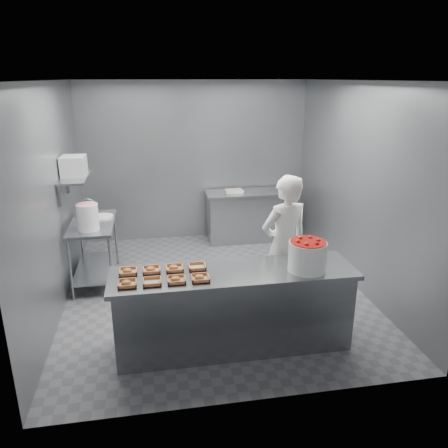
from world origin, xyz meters
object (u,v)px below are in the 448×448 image
Objects in this scene: tray_0 at (127,283)px; tray_2 at (176,280)px; tray_1 at (152,282)px; tray_3 at (200,278)px; appliance at (74,166)px; tray_6 at (174,268)px; tray_7 at (197,267)px; prep_table at (94,243)px; worker at (284,246)px; service_counter at (234,309)px; glaze_bucket at (88,216)px; strawberry_tub at (307,255)px; tray_4 at (128,271)px; tray_5 at (151,270)px; back_counter at (248,216)px.

tray_0 is 1.00× the size of tray_2.
tray_0 is at bearing -180.00° from tray_1.
tray_3 is 2.69m from appliance.
tray_7 is at bearing 0.00° from tray_6.
prep_table is 2.11m from tray_6.
appliance is at bearing 114.42° from tray_1.
tray_0 is at bearing 5.48° from worker.
worker reaches higher than tray_0.
service_counter is 6.02× the size of glaze_bucket.
tray_2 is at bearing 12.34° from worker.
service_counter is 0.61m from tray_7.
worker reaches higher than strawberry_tub.
prep_table is at bearing 139.53° from strawberry_tub.
worker is 4.94× the size of appliance.
tray_1 is 0.37m from tray_6.
tray_7 is (0.72, 0.28, -0.00)m from tray_0.
tray_7 is (-0.37, 0.14, 0.47)m from service_counter.
tray_4 is 1.60m from glaze_bucket.
tray_4 is at bearing -180.00° from tray_7.
worker is at bearing -22.00° from glaze_bucket.
tray_1 is 1.79m from worker.
tray_7 is at bearing 21.36° from tray_0.
appliance reaches higher than service_counter.
tray_5 is (-0.48, 0.28, 0.00)m from tray_3.
tray_4 is (0.55, -1.81, 0.33)m from prep_table.
service_counter is 13.88× the size of tray_4.
tray_5 is at bearing 0.00° from tray_4.
back_counter is at bearing 57.30° from tray_4.
service_counter is 2.56m from prep_table.
tray_3 reaches higher than tray_1.
tray_2 is 0.52× the size of appliance.
tray_0 is at bearing -178.94° from strawberry_tub.
back_counter is 4.20× the size of appliance.
strawberry_tub is (1.13, -0.25, 0.15)m from tray_7.
tray_7 is (0.48, 0.28, 0.00)m from tray_1.
tray_4 reaches higher than back_counter.
tray_1 is at bearing -178.78° from strawberry_tub.
tray_5 is 0.48m from tray_7.
tray_4 is at bearing -66.95° from appliance.
appliance is (-0.17, 0.36, 0.61)m from glaze_bucket.
tray_6 is at bearing 0.00° from tray_4.
tray_5 reaches higher than tray_7.
tray_7 reaches higher than back_counter.
tray_6 is (0.48, 0.00, 0.00)m from tray_4.
tray_0 is 1.00× the size of tray_1.
back_counter is 3.65m from tray_3.
tray_7 reaches higher than service_counter.
glaze_bucket reaches higher than prep_table.
prep_table is 1.92m from tray_4.
strawberry_tub is (0.76, -0.11, 0.62)m from service_counter.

